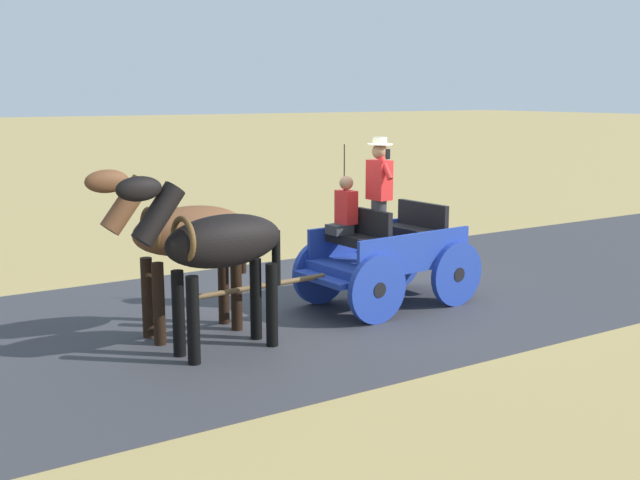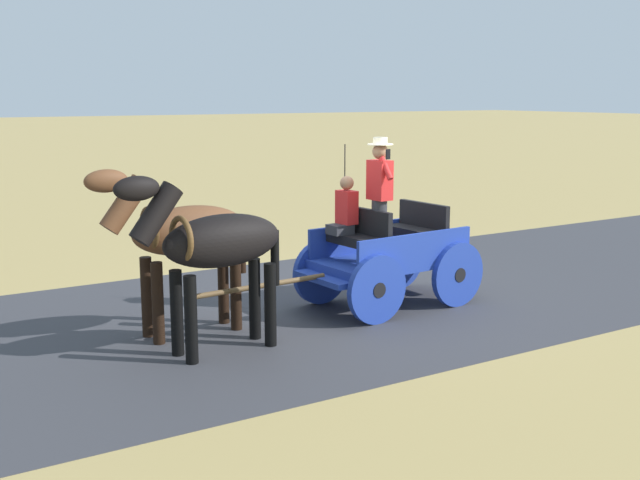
# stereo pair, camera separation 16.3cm
# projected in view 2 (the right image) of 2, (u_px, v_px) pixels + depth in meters

# --- Properties ---
(ground_plane) EXTENTS (200.00, 200.00, 0.00)m
(ground_plane) POSITION_uv_depth(u_px,v_px,m) (360.00, 299.00, 11.92)
(ground_plane) COLOR tan
(road_surface) EXTENTS (6.21, 160.00, 0.01)m
(road_surface) POSITION_uv_depth(u_px,v_px,m) (360.00, 299.00, 11.92)
(road_surface) COLOR #38383D
(road_surface) RESTS_ON ground
(horse_drawn_carriage) EXTENTS (1.57, 4.52, 2.50)m
(horse_drawn_carriage) POSITION_uv_depth(u_px,v_px,m) (385.00, 252.00, 11.43)
(horse_drawn_carriage) COLOR #1E3899
(horse_drawn_carriage) RESTS_ON ground
(horse_near_side) EXTENTS (0.69, 2.14, 2.21)m
(horse_near_side) POSITION_uv_depth(u_px,v_px,m) (215.00, 245.00, 9.25)
(horse_near_side) COLOR black
(horse_near_side) RESTS_ON ground
(horse_off_side) EXTENTS (0.62, 2.13, 2.21)m
(horse_off_side) POSITION_uv_depth(u_px,v_px,m) (182.00, 235.00, 9.95)
(horse_off_side) COLOR brown
(horse_off_side) RESTS_ON ground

